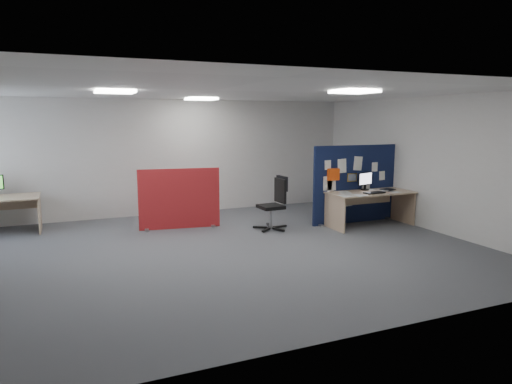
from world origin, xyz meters
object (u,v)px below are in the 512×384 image
object	(u,v)px
office_chair	(276,200)
navy_divider	(354,184)
monitor_main	(365,180)
red_divider	(179,199)
main_desk	(369,199)

from	to	relation	value
office_chair	navy_divider	bearing A→B (deg)	-6.50
monitor_main	red_divider	bearing A→B (deg)	147.88
navy_divider	main_desk	world-z (taller)	navy_divider
main_desk	monitor_main	xyz separation A→B (m)	(0.04, 0.21, 0.38)
navy_divider	office_chair	bearing A→B (deg)	177.04
monitor_main	main_desk	bearing A→B (deg)	-117.62
navy_divider	monitor_main	bearing A→B (deg)	-46.61
office_chair	monitor_main	bearing A→B (deg)	-11.17
navy_divider	monitor_main	distance (m)	0.26
navy_divider	red_divider	world-z (taller)	navy_divider
red_divider	office_chair	world-z (taller)	red_divider
monitor_main	office_chair	size ratio (longest dim) A/B	0.40
monitor_main	office_chair	bearing A→B (deg)	156.41
red_divider	navy_divider	bearing A→B (deg)	-6.21
monitor_main	office_chair	xyz separation A→B (m)	(-2.00, 0.27, -0.34)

